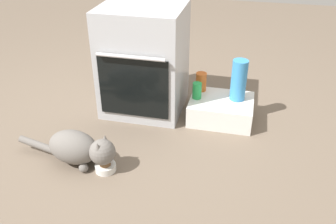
{
  "coord_description": "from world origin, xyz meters",
  "views": [
    {
      "loc": [
        0.71,
        -1.94,
        1.44
      ],
      "look_at": [
        0.25,
        -0.01,
        0.25
      ],
      "focal_mm": 38.95,
      "sensor_mm": 36.0,
      "label": 1
    }
  ],
  "objects": [
    {
      "name": "ground",
      "position": [
        0.0,
        0.0,
        0.0
      ],
      "size": [
        8.0,
        8.0,
        0.0
      ],
      "primitive_type": "plane",
      "color": "#6B5B4C"
    },
    {
      "name": "oven",
      "position": [
        -0.04,
        0.44,
        0.4
      ],
      "size": [
        0.58,
        0.57,
        0.79
      ],
      "color": "#B7BABF",
      "rests_on": "ground"
    },
    {
      "name": "pantry_cabinet",
      "position": [
        0.56,
        0.39,
        0.08
      ],
      "size": [
        0.46,
        0.37,
        0.16
      ],
      "primitive_type": "cube",
      "color": "white",
      "rests_on": "ground"
    },
    {
      "name": "food_bowl",
      "position": [
        -0.05,
        -0.36,
        0.03
      ],
      "size": [
        0.13,
        0.13,
        0.07
      ],
      "color": "white",
      "rests_on": "ground"
    },
    {
      "name": "cat",
      "position": [
        -0.23,
        -0.33,
        0.12
      ],
      "size": [
        0.68,
        0.25,
        0.23
      ],
      "rotation": [
        0.0,
        0.0,
        -0.13
      ],
      "color": "slate",
      "rests_on": "ground"
    },
    {
      "name": "soda_can",
      "position": [
        0.38,
        0.38,
        0.22
      ],
      "size": [
        0.07,
        0.07,
        0.12
      ],
      "primitive_type": "cylinder",
      "color": "green",
      "rests_on": "pantry_cabinet"
    },
    {
      "name": "water_bottle",
      "position": [
        0.66,
        0.44,
        0.31
      ],
      "size": [
        0.11,
        0.11,
        0.3
      ],
      "primitive_type": "cylinder",
      "color": "#388CD1",
      "rests_on": "pantry_cabinet"
    },
    {
      "name": "sauce_jar",
      "position": [
        0.39,
        0.51,
        0.23
      ],
      "size": [
        0.08,
        0.08,
        0.14
      ],
      "primitive_type": "cylinder",
      "color": "#D16023",
      "rests_on": "pantry_cabinet"
    }
  ]
}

